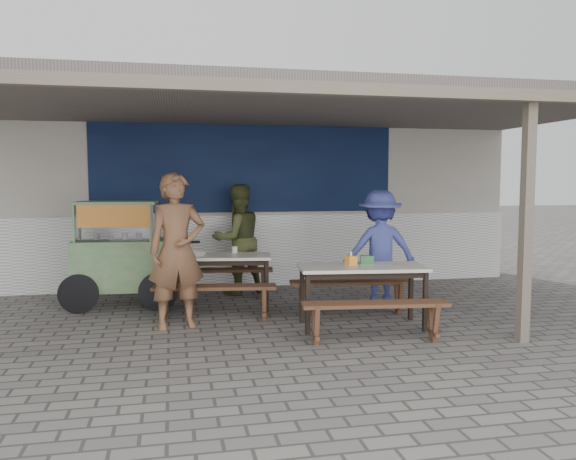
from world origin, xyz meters
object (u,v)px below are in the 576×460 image
(vendor_cart, at_px, (120,250))
(patron_street_side, at_px, (177,251))
(condiment_jar, at_px, (235,250))
(bench_right_wall, at_px, (351,289))
(tissue_box, at_px, (351,260))
(donation_box, at_px, (367,260))
(patron_wall_side, at_px, (238,239))
(table_left, at_px, (218,261))
(bench_left_street, at_px, (215,294))
(bench_left_wall, at_px, (221,276))
(patron_right_table, at_px, (380,249))
(condiment_bowl, at_px, (198,254))
(bench_right_street, at_px, (375,312))
(table_right, at_px, (362,272))

(vendor_cart, relative_size, patron_street_side, 1.01)
(vendor_cart, distance_m, condiment_jar, 1.60)
(bench_right_wall, xyz_separation_m, patron_street_side, (-2.26, -0.24, 0.59))
(tissue_box, height_order, donation_box, tissue_box)
(patron_street_side, relative_size, patron_wall_side, 1.09)
(table_left, bearing_deg, patron_wall_side, 76.81)
(bench_left_street, height_order, bench_left_wall, same)
(bench_left_wall, bearing_deg, patron_street_side, -104.08)
(patron_right_table, relative_size, condiment_bowl, 7.47)
(bench_left_wall, bearing_deg, bench_right_wall, -31.95)
(bench_left_wall, xyz_separation_m, condiment_jar, (0.16, -0.49, 0.46))
(donation_box, bearing_deg, bench_right_wall, 93.69)
(patron_wall_side, distance_m, donation_box, 2.58)
(bench_right_street, xyz_separation_m, vendor_cart, (-2.88, 2.41, 0.47))
(bench_right_street, distance_m, patron_right_table, 1.83)
(patron_wall_side, bearing_deg, patron_street_side, 42.92)
(patron_street_side, xyz_separation_m, tissue_box, (2.07, -0.34, -0.13))
(bench_right_street, distance_m, bench_right_wall, 1.34)
(patron_street_side, xyz_separation_m, condiment_jar, (0.81, 1.11, -0.14))
(patron_street_side, relative_size, donation_box, 11.94)
(table_left, bearing_deg, vendor_cart, 171.94)
(bench_right_street, relative_size, condiment_jar, 17.86)
(bench_left_street, xyz_separation_m, condiment_bowl, (-0.17, 0.68, 0.44))
(tissue_box, bearing_deg, bench_right_street, -87.32)
(bench_left_wall, bearing_deg, condiment_jar, -64.06)
(table_right, relative_size, tissue_box, 14.02)
(bench_left_street, bearing_deg, condiment_jar, 76.01)
(patron_street_side, height_order, patron_wall_side, patron_street_side)
(table_left, distance_m, bench_left_street, 0.76)
(patron_right_table, bearing_deg, bench_left_wall, -21.88)
(bench_left_wall, relative_size, condiment_jar, 17.28)
(condiment_jar, relative_size, condiment_bowl, 0.42)
(patron_street_side, bearing_deg, bench_left_wall, 57.05)
(patron_wall_side, bearing_deg, bench_right_wall, 107.56)
(table_left, relative_size, tissue_box, 13.62)
(bench_left_wall, xyz_separation_m, bench_right_street, (1.45, -2.69, 0.00))
(vendor_cart, height_order, condiment_jar, vendor_cart)
(patron_street_side, distance_m, patron_right_table, 2.83)
(patron_wall_side, bearing_deg, table_right, 97.25)
(bench_right_wall, distance_m, patron_wall_side, 2.18)
(patron_street_side, bearing_deg, bench_right_street, -37.95)
(bench_right_street, height_order, bench_right_wall, same)
(patron_street_side, bearing_deg, bench_right_wall, -4.44)
(bench_right_wall, xyz_separation_m, condiment_bowl, (-1.97, 0.68, 0.43))
(bench_right_wall, bearing_deg, table_left, 164.69)
(patron_street_side, bearing_deg, bench_left_street, 17.55)
(bench_left_street, height_order, bench_right_wall, same)
(vendor_cart, xyz_separation_m, donation_box, (3.06, -1.61, -0.01))
(donation_box, bearing_deg, bench_left_street, 163.63)
(donation_box, xyz_separation_m, condiment_jar, (-1.48, 1.40, -0.01))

